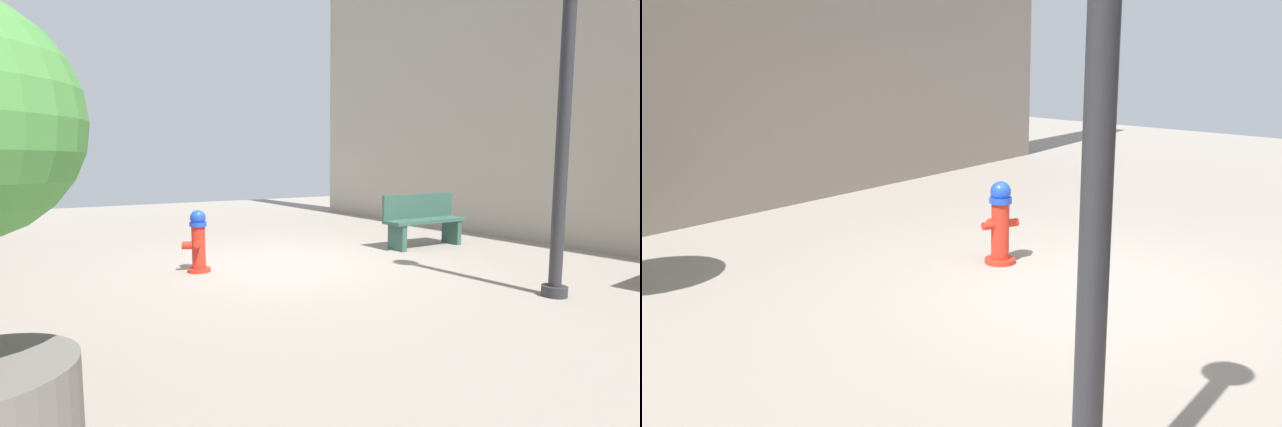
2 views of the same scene
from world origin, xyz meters
The scene contains 3 objects.
ground_plane centered at (0.00, 0.00, 0.00)m, with size 23.40×23.40×0.00m, color gray.
fire_hydrant centered at (1.21, -0.25, 0.43)m, with size 0.39×0.41×0.87m.
street_lamp centered at (-1.83, 3.13, 2.43)m, with size 0.36×0.36×3.91m.
Camera 2 is at (-3.46, 6.00, 2.40)m, focal length 43.62 mm.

